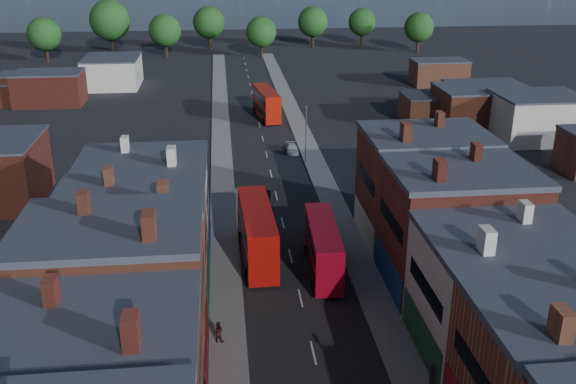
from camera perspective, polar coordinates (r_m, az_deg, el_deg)
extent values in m
cube|color=gray|center=(79.96, -5.82, 0.05)|extent=(3.00, 200.00, 0.12)
cube|color=gray|center=(80.97, 3.41, 0.40)|extent=(3.00, 200.00, 0.12)
cylinder|color=slate|center=(60.04, -4.51, -3.43)|extent=(0.16, 0.16, 8.00)
cube|color=slate|center=(58.45, -4.62, 0.12)|extent=(0.25, 0.70, 0.25)
cylinder|color=slate|center=(88.86, 1.60, 5.08)|extent=(0.16, 0.16, 8.00)
cube|color=slate|center=(87.79, 1.63, 7.58)|extent=(0.25, 0.70, 0.25)
cube|color=red|center=(62.16, -2.74, -3.63)|extent=(3.25, 12.45, 4.94)
cube|color=black|center=(62.57, -2.73, -4.42)|extent=(3.27, 11.47, 1.01)
cube|color=black|center=(61.66, -2.76, -2.64)|extent=(3.27, 11.47, 1.01)
cylinder|color=black|center=(59.60, -3.69, -7.32)|extent=(0.38, 1.13, 1.12)
cylinder|color=black|center=(59.83, -0.98, -7.16)|extent=(0.38, 1.13, 1.12)
cylinder|color=black|center=(66.62, -4.24, -4.04)|extent=(0.38, 1.13, 1.12)
cylinder|color=black|center=(66.82, -1.83, -3.90)|extent=(0.38, 1.13, 1.12)
cube|color=#A6091E|center=(60.10, 3.14, -4.91)|extent=(2.97, 11.09, 4.40)
cube|color=black|center=(60.48, 3.12, -5.63)|extent=(2.99, 10.22, 0.90)
cube|color=black|center=(59.63, 3.16, -4.01)|extent=(2.99, 10.22, 0.90)
cylinder|color=black|center=(57.86, 2.25, -8.32)|extent=(0.34, 1.01, 1.00)
cylinder|color=black|center=(58.15, 4.73, -8.22)|extent=(0.34, 1.01, 1.00)
cylinder|color=black|center=(64.02, 1.63, -5.17)|extent=(0.34, 1.01, 1.00)
cylinder|color=black|center=(64.28, 3.86, -5.10)|extent=(0.34, 1.01, 1.00)
cube|color=#A91307|center=(112.03, -1.94, 7.91)|extent=(4.23, 11.96, 4.68)
cube|color=black|center=(112.25, -1.93, 7.47)|extent=(4.16, 11.04, 0.96)
cube|color=black|center=(111.77, -1.94, 8.47)|extent=(4.16, 11.04, 0.96)
cylinder|color=black|center=(108.77, -2.20, 6.30)|extent=(0.46, 1.10, 1.06)
cylinder|color=black|center=(109.31, -0.82, 6.39)|extent=(0.46, 1.10, 1.06)
cylinder|color=black|center=(115.87, -2.96, 7.25)|extent=(0.46, 1.10, 1.06)
cylinder|color=black|center=(116.38, -1.66, 7.34)|extent=(0.46, 1.10, 1.06)
imported|color=black|center=(76.33, -2.34, -0.50)|extent=(2.51, 4.53, 1.20)
imported|color=silver|center=(94.09, 0.36, 3.86)|extent=(1.63, 4.02, 1.17)
imported|color=#391916|center=(51.14, -6.23, -12.25)|extent=(0.94, 0.68, 1.74)
imported|color=#524C46|center=(47.85, 12.62, -15.51)|extent=(0.44, 0.94, 1.60)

